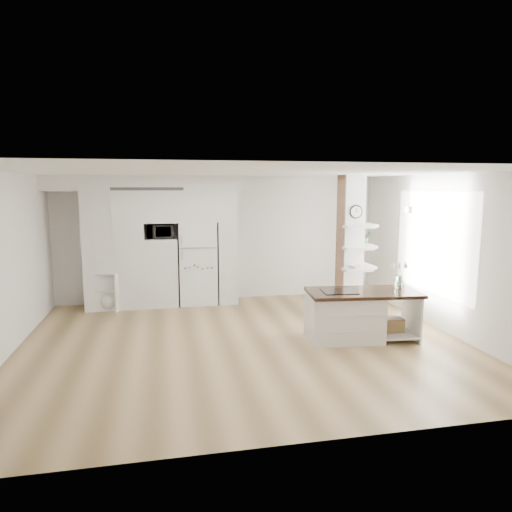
# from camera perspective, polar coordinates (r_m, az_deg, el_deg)

# --- Properties ---
(floor) EXTENTS (7.00, 6.00, 0.01)m
(floor) POSITION_cam_1_polar(r_m,az_deg,el_deg) (7.48, -1.56, -10.72)
(floor) COLOR tan
(floor) RESTS_ON ground
(room) EXTENTS (7.04, 6.04, 2.72)m
(room) POSITION_cam_1_polar(r_m,az_deg,el_deg) (7.08, -1.62, 3.60)
(room) COLOR white
(room) RESTS_ON ground
(cabinet_wall) EXTENTS (4.00, 0.71, 2.70)m
(cabinet_wall) POSITION_cam_1_polar(r_m,az_deg,el_deg) (9.67, -12.86, 2.65)
(cabinet_wall) COLOR silver
(cabinet_wall) RESTS_ON floor
(refrigerator) EXTENTS (0.78, 0.69, 1.75)m
(refrigerator) POSITION_cam_1_polar(r_m,az_deg,el_deg) (9.79, -7.33, -0.86)
(refrigerator) COLOR white
(refrigerator) RESTS_ON floor
(column) EXTENTS (0.69, 0.90, 2.70)m
(column) POSITION_cam_1_polar(r_m,az_deg,el_deg) (8.91, 12.35, 1.18)
(column) COLOR silver
(column) RESTS_ON floor
(window) EXTENTS (0.00, 2.40, 2.40)m
(window) POSITION_cam_1_polar(r_m,az_deg,el_deg) (8.69, 21.27, 1.59)
(window) COLOR white
(window) RESTS_ON room
(pendant_light) EXTENTS (0.12, 0.12, 0.10)m
(pendant_light) POSITION_cam_1_polar(r_m,az_deg,el_deg) (7.68, 10.84, 5.82)
(pendant_light) COLOR white
(pendant_light) RESTS_ON room
(kitchen_island) EXTENTS (1.87, 1.03, 1.37)m
(kitchen_island) POSITION_cam_1_polar(r_m,az_deg,el_deg) (7.66, 11.77, -7.09)
(kitchen_island) COLOR silver
(kitchen_island) RESTS_ON floor
(bookshelf) EXTENTS (0.75, 0.57, 0.78)m
(bookshelf) POSITION_cam_1_polar(r_m,az_deg,el_deg) (9.75, -18.26, -4.49)
(bookshelf) COLOR silver
(bookshelf) RESTS_ON floor
(floor_plant_a) EXTENTS (0.29, 0.23, 0.51)m
(floor_plant_a) POSITION_cam_1_polar(r_m,az_deg,el_deg) (9.22, 12.04, -5.50)
(floor_plant_a) COLOR #33762F
(floor_plant_a) RESTS_ON floor
(floor_plant_b) EXTENTS (0.30, 0.30, 0.49)m
(floor_plant_b) POSITION_cam_1_polar(r_m,az_deg,el_deg) (9.42, 12.94, -5.30)
(floor_plant_b) COLOR #33762F
(floor_plant_b) RESTS_ON floor
(microwave) EXTENTS (0.54, 0.37, 0.30)m
(microwave) POSITION_cam_1_polar(r_m,az_deg,el_deg) (9.62, -11.85, 3.04)
(microwave) COLOR #2D2D2D
(microwave) RESTS_ON cabinet_wall
(shelf_plant) EXTENTS (0.27, 0.23, 0.30)m
(shelf_plant) POSITION_cam_1_polar(r_m,az_deg,el_deg) (9.15, 13.40, 2.43)
(shelf_plant) COLOR #33762F
(shelf_plant) RESTS_ON column
(decor_bowl) EXTENTS (0.22, 0.22, 0.05)m
(decor_bowl) POSITION_cam_1_polar(r_m,az_deg,el_deg) (8.72, 12.42, -1.31)
(decor_bowl) COLOR white
(decor_bowl) RESTS_ON column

